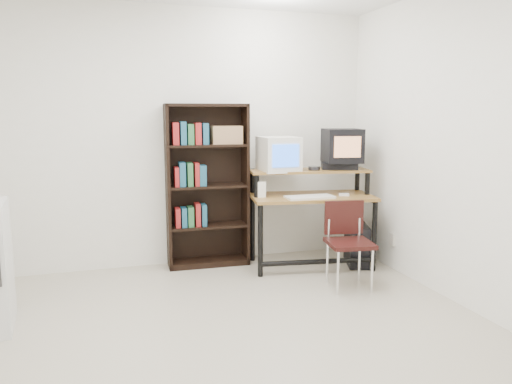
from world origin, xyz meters
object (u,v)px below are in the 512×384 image
object	(u,v)px
crt_monitor	(279,154)
crt_tv	(342,146)
computer_desk	(311,199)
bookshelf	(207,183)
pc_tower	(357,244)
school_chair	(347,235)

from	to	relation	value
crt_monitor	crt_tv	size ratio (longest dim) A/B	0.92
computer_desk	crt_monitor	bearing A→B (deg)	164.14
computer_desk	bookshelf	world-z (taller)	bookshelf
crt_tv	pc_tower	size ratio (longest dim) A/B	0.94
crt_tv	pc_tower	distance (m)	1.03
crt_monitor	school_chair	size ratio (longest dim) A/B	0.51
pc_tower	bookshelf	xyz separation A→B (m)	(-1.48, 0.46, 0.64)
pc_tower	school_chair	world-z (taller)	school_chair
pc_tower	bookshelf	bearing A→B (deg)	-178.03
pc_tower	crt_monitor	bearing A→B (deg)	-178.51
computer_desk	crt_monitor	xyz separation A→B (m)	(-0.31, 0.14, 0.45)
computer_desk	bookshelf	distance (m)	1.08
computer_desk	crt_tv	world-z (taller)	crt_tv
crt_tv	school_chair	xyz separation A→B (m)	(-0.29, -0.71, -0.75)
crt_monitor	bookshelf	size ratio (longest dim) A/B	0.24
computer_desk	crt_monitor	size ratio (longest dim) A/B	3.33
crt_monitor	school_chair	xyz separation A→B (m)	(0.37, -0.80, -0.68)
crt_tv	computer_desk	bearing A→B (deg)	-160.97
crt_tv	bookshelf	distance (m)	1.44
pc_tower	school_chair	size ratio (longest dim) A/B	0.59
school_chair	pc_tower	bearing A→B (deg)	62.24
school_chair	bookshelf	distance (m)	1.52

